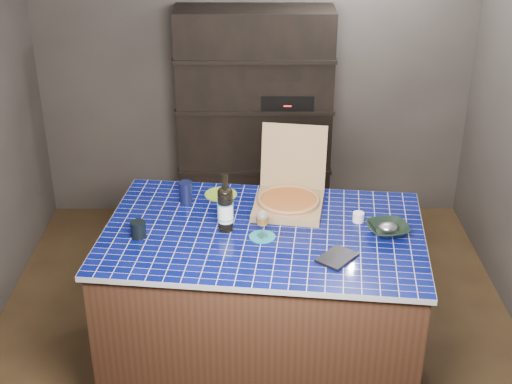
{
  "coord_description": "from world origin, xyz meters",
  "views": [
    {
      "loc": [
        0.0,
        -3.78,
        2.96
      ],
      "look_at": [
        0.01,
        0.0,
        1.05
      ],
      "focal_mm": 50.0,
      "sensor_mm": 36.0,
      "label": 1
    }
  ],
  "objects_px": {
    "kitchen_island": "(263,303)",
    "wine_glass": "(262,219)",
    "pizza_box": "(289,198)",
    "bowl": "(388,229)",
    "mead_bottle": "(225,208)",
    "dvd_case": "(337,258)"
  },
  "relations": [
    {
      "from": "pizza_box",
      "to": "mead_bottle",
      "type": "height_order",
      "value": "pizza_box"
    },
    {
      "from": "mead_bottle",
      "to": "dvd_case",
      "type": "height_order",
      "value": "mead_bottle"
    },
    {
      "from": "kitchen_island",
      "to": "pizza_box",
      "type": "relative_size",
      "value": 3.54
    },
    {
      "from": "pizza_box",
      "to": "bowl",
      "type": "relative_size",
      "value": 2.39
    },
    {
      "from": "pizza_box",
      "to": "mead_bottle",
      "type": "relative_size",
      "value": 1.56
    },
    {
      "from": "pizza_box",
      "to": "bowl",
      "type": "distance_m",
      "value": 0.62
    },
    {
      "from": "kitchen_island",
      "to": "wine_glass",
      "type": "distance_m",
      "value": 0.61
    },
    {
      "from": "bowl",
      "to": "kitchen_island",
      "type": "bearing_deg",
      "value": 177.22
    },
    {
      "from": "kitchen_island",
      "to": "bowl",
      "type": "height_order",
      "value": "bowl"
    },
    {
      "from": "kitchen_island",
      "to": "wine_glass",
      "type": "bearing_deg",
      "value": -89.46
    },
    {
      "from": "pizza_box",
      "to": "bowl",
      "type": "xyz_separation_m",
      "value": [
        0.53,
        -0.31,
        -0.03
      ]
    },
    {
      "from": "pizza_box",
      "to": "wine_glass",
      "type": "distance_m",
      "value": 0.39
    },
    {
      "from": "kitchen_island",
      "to": "bowl",
      "type": "bearing_deg",
      "value": 3.76
    },
    {
      "from": "kitchen_island",
      "to": "pizza_box",
      "type": "bearing_deg",
      "value": 67.86
    },
    {
      "from": "pizza_box",
      "to": "mead_bottle",
      "type": "xyz_separation_m",
      "value": [
        -0.36,
        -0.27,
        0.07
      ]
    },
    {
      "from": "pizza_box",
      "to": "dvd_case",
      "type": "height_order",
      "value": "pizza_box"
    },
    {
      "from": "pizza_box",
      "to": "bowl",
      "type": "height_order",
      "value": "pizza_box"
    },
    {
      "from": "bowl",
      "to": "mead_bottle",
      "type": "bearing_deg",
      "value": 176.97
    },
    {
      "from": "kitchen_island",
      "to": "mead_bottle",
      "type": "height_order",
      "value": "mead_bottle"
    },
    {
      "from": "dvd_case",
      "to": "bowl",
      "type": "xyz_separation_m",
      "value": [
        0.31,
        0.26,
        0.02
      ]
    },
    {
      "from": "kitchen_island",
      "to": "mead_bottle",
      "type": "relative_size",
      "value": 5.53
    },
    {
      "from": "bowl",
      "to": "wine_glass",
      "type": "bearing_deg",
      "value": -176.86
    }
  ]
}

